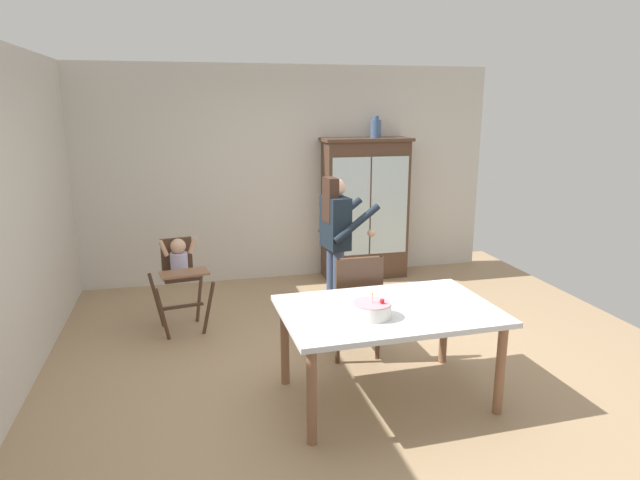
{
  "coord_description": "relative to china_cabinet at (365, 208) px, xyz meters",
  "views": [
    {
      "loc": [
        -1.29,
        -4.32,
        2.23
      ],
      "look_at": [
        -0.07,
        0.7,
        0.95
      ],
      "focal_mm": 30.98,
      "sensor_mm": 36.0,
      "label": 1
    }
  ],
  "objects": [
    {
      "name": "adult_person",
      "position": [
        -0.8,
        -1.5,
        0.06
      ],
      "size": [
        0.55,
        0.53,
        1.53
      ],
      "rotation": [
        0.0,
        0.0,
        1.7
      ],
      "color": "#3D4C6B",
      "rests_on": "ground_plane"
    },
    {
      "name": "china_cabinet",
      "position": [
        0.0,
        0.0,
        0.0
      ],
      "size": [
        1.13,
        0.48,
        1.81
      ],
      "color": "#4C3323",
      "rests_on": "ground_plane"
    },
    {
      "name": "ceramic_vase",
      "position": [
        0.12,
        0.0,
        1.02
      ],
      "size": [
        0.13,
        0.13,
        0.27
      ],
      "color": "#3D567F",
      "rests_on": "china_cabinet"
    },
    {
      "name": "wall_back",
      "position": [
        -0.94,
        0.26,
        0.44
      ],
      "size": [
        5.32,
        0.06,
        2.7
      ],
      "primitive_type": "cube",
      "color": "beige",
      "rests_on": "ground_plane"
    },
    {
      "name": "dining_table",
      "position": [
        -0.81,
        -3.03,
        -0.25
      ],
      "size": [
        1.63,
        1.09,
        0.74
      ],
      "color": "silver",
      "rests_on": "ground_plane"
    },
    {
      "name": "ground_plane",
      "position": [
        -0.94,
        -2.37,
        -0.91
      ],
      "size": [
        6.24,
        6.24,
        0.0
      ],
      "primitive_type": "plane",
      "color": "tan"
    },
    {
      "name": "birthday_cake",
      "position": [
        -0.99,
        -3.16,
        -0.12
      ],
      "size": [
        0.28,
        0.28,
        0.19
      ],
      "color": "white",
      "rests_on": "dining_table"
    },
    {
      "name": "high_chair_with_toddler",
      "position": [
        -2.34,
        -1.29,
        -0.26
      ],
      "size": [
        0.66,
        0.75,
        0.95
      ],
      "rotation": [
        0.0,
        0.0,
        0.17
      ],
      "color": "#4C3323",
      "rests_on": "ground_plane"
    },
    {
      "name": "dining_chair_far_side",
      "position": [
        -0.83,
        -2.29,
        -0.36
      ],
      "size": [
        0.44,
        0.44,
        0.96
      ],
      "rotation": [
        0.0,
        0.0,
        3.14
      ],
      "color": "#4C3323",
      "rests_on": "ground_plane"
    }
  ]
}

